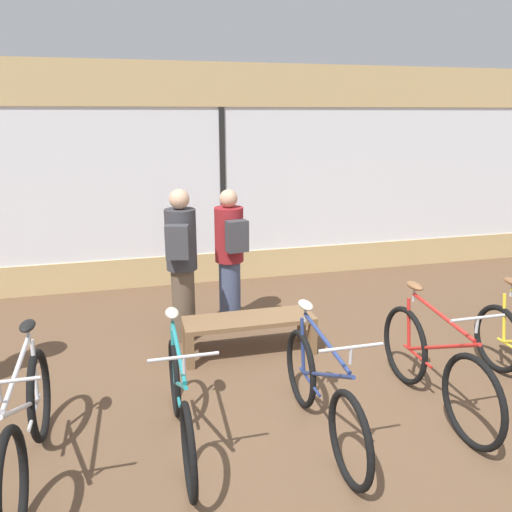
% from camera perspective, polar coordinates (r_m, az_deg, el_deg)
% --- Properties ---
extents(ground_plane, '(24.00, 24.00, 0.00)m').
position_cam_1_polar(ground_plane, '(4.45, 6.28, -18.53)').
color(ground_plane, brown).
extents(shop_back_wall, '(12.00, 0.08, 3.20)m').
position_cam_1_polar(shop_back_wall, '(7.47, -3.88, 9.25)').
color(shop_back_wall, tan).
rests_on(shop_back_wall, ground_plane).
extents(bicycle_far_left, '(0.46, 1.78, 1.05)m').
position_cam_1_polar(bicycle_far_left, '(4.00, -24.69, -17.62)').
color(bicycle_far_left, black).
rests_on(bicycle_far_left, ground_plane).
extents(bicycle_left, '(0.46, 1.66, 1.01)m').
position_cam_1_polar(bicycle_left, '(4.02, -8.65, -16.37)').
color(bicycle_left, black).
rests_on(bicycle_left, ground_plane).
extents(bicycle_center, '(0.46, 1.72, 1.03)m').
position_cam_1_polar(bicycle_center, '(4.11, 7.51, -15.41)').
color(bicycle_center, black).
rests_on(bicycle_center, ground_plane).
extents(bicycle_right, '(0.46, 1.75, 1.06)m').
position_cam_1_polar(bicycle_right, '(4.68, 19.71, -11.77)').
color(bicycle_right, black).
rests_on(bicycle_right, ground_plane).
extents(display_bench, '(1.40, 0.44, 0.42)m').
position_cam_1_polar(display_bench, '(5.38, -0.79, -7.77)').
color(display_bench, brown).
rests_on(display_bench, ground_plane).
extents(customer_near_rack, '(0.41, 0.54, 1.74)m').
position_cam_1_polar(customer_near_rack, '(5.56, -8.50, -0.60)').
color(customer_near_rack, brown).
rests_on(customer_near_rack, ground_plane).
extents(customer_by_window, '(0.40, 0.53, 1.67)m').
position_cam_1_polar(customer_by_window, '(5.92, -3.00, 0.20)').
color(customer_by_window, '#424C6B').
rests_on(customer_by_window, ground_plane).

